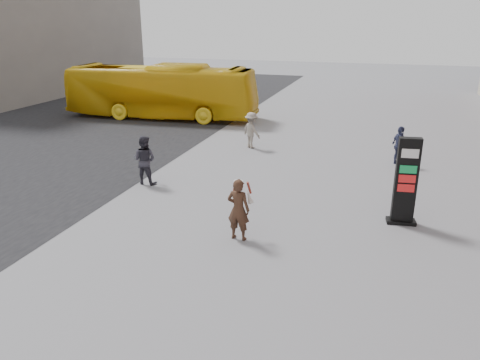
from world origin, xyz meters
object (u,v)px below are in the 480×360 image
(bus, at_px, (161,91))
(pedestrian_a, at_px, (145,160))
(info_pylon, at_px, (406,182))
(pedestrian_c, at_px, (399,146))
(woman, at_px, (239,209))
(pedestrian_b, at_px, (251,130))

(bus, bearing_deg, pedestrian_a, -160.63)
(info_pylon, relative_size, bus, 0.23)
(bus, relative_size, pedestrian_c, 7.07)
(info_pylon, bearing_deg, woman, -157.73)
(pedestrian_a, bearing_deg, pedestrian_b, -111.67)
(woman, bearing_deg, info_pylon, -146.16)
(bus, xyz_separation_m, pedestrian_b, (6.63, -4.68, -0.71))
(bus, height_order, pedestrian_b, bus)
(pedestrian_b, bearing_deg, woman, 139.26)
(pedestrian_b, bearing_deg, bus, -0.01)
(pedestrian_a, height_order, pedestrian_b, pedestrian_a)
(pedestrian_b, bearing_deg, pedestrian_a, 103.68)
(woman, xyz_separation_m, pedestrian_a, (-4.35, 3.10, -0.00))
(pedestrian_b, distance_m, pedestrian_c, 6.16)
(info_pylon, height_order, woman, info_pylon)
(info_pylon, distance_m, pedestrian_c, 5.71)
(info_pylon, bearing_deg, pedestrian_b, 126.97)
(woman, bearing_deg, bus, -52.33)
(bus, distance_m, pedestrian_c, 13.84)
(info_pylon, distance_m, pedestrian_b, 8.89)
(woman, distance_m, pedestrian_b, 8.92)
(bus, bearing_deg, info_pylon, -134.79)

